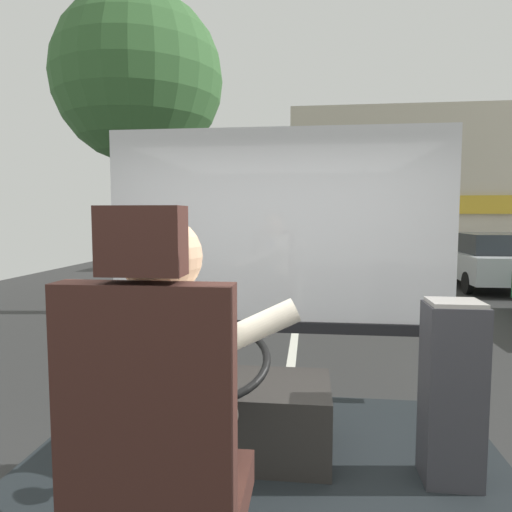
% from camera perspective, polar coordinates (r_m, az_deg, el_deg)
% --- Properties ---
extents(ground, '(18.00, 44.00, 0.06)m').
position_cam_1_polar(ground, '(10.71, 5.34, -5.63)').
color(ground, '#2B2B2B').
extents(driver_seat, '(0.48, 0.48, 1.35)m').
position_cam_1_polar(driver_seat, '(1.52, -11.77, -24.30)').
color(driver_seat, black).
rests_on(driver_seat, bus_floor).
extents(bus_driver, '(0.82, 0.56, 0.83)m').
position_cam_1_polar(bus_driver, '(1.52, -10.63, -15.07)').
color(bus_driver, '#332D28').
rests_on(bus_driver, driver_seat).
extents(steering_console, '(1.10, 0.96, 0.78)m').
position_cam_1_polar(steering_console, '(2.73, -3.13, -18.77)').
color(steering_console, '#282623').
rests_on(steering_console, bus_floor).
extents(fare_box, '(0.27, 0.24, 0.91)m').
position_cam_1_polar(fare_box, '(2.57, 22.91, -15.16)').
color(fare_box, '#333338').
rests_on(fare_box, bus_floor).
extents(windshield_panel, '(2.50, 0.08, 1.48)m').
position_cam_1_polar(windshield_panel, '(3.37, 2.68, 0.30)').
color(windshield_panel, silver).
extents(street_tree, '(3.25, 3.25, 6.20)m').
position_cam_1_polar(street_tree, '(9.82, -14.25, 20.15)').
color(street_tree, '#4C3828').
rests_on(street_tree, ground).
extents(shop_building, '(10.04, 5.62, 5.62)m').
position_cam_1_polar(shop_building, '(19.27, 19.78, 7.27)').
color(shop_building, '#BCB29E').
rests_on(shop_building, ground).
extents(parked_car_silver, '(2.04, 3.93, 1.47)m').
position_cam_1_polar(parked_car_silver, '(14.04, 26.86, -0.40)').
color(parked_car_silver, silver).
rests_on(parked_car_silver, ground).
extents(parked_car_red, '(1.90, 4.28, 1.21)m').
position_cam_1_polar(parked_car_red, '(20.04, 21.21, 0.87)').
color(parked_car_red, maroon).
rests_on(parked_car_red, ground).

